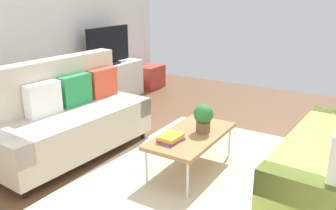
{
  "coord_description": "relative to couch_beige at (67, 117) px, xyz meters",
  "views": [
    {
      "loc": [
        -3.0,
        -1.53,
        1.84
      ],
      "look_at": [
        0.13,
        0.4,
        0.65
      ],
      "focal_mm": 37.72,
      "sensor_mm": 36.0,
      "label": 1
    }
  ],
  "objects": [
    {
      "name": "couch_beige",
      "position": [
        0.0,
        0.0,
        0.0
      ],
      "size": [
        1.95,
        0.96,
        1.1
      ],
      "rotation": [
        0.0,
        0.0,
        3.08
      ],
      "color": "beige",
      "rests_on": "ground_plane"
    },
    {
      "name": "ground_plane",
      "position": [
        0.35,
        -1.47,
        -0.45
      ],
      "size": [
        7.68,
        7.68,
        0.0
      ],
      "primitive_type": "plane",
      "color": "brown"
    },
    {
      "name": "tv_console",
      "position": [
        1.89,
        0.99,
        -0.13
      ],
      "size": [
        1.4,
        0.44,
        0.64
      ],
      "primitive_type": "cube",
      "color": "silver",
      "rests_on": "ground_plane"
    },
    {
      "name": "table_book_1",
      "position": [
        0.11,
        -1.33,
        0.01
      ],
      "size": [
        0.24,
        0.18,
        0.04
      ],
      "primitive_type": "cube",
      "rotation": [
        0.0,
        0.0,
        -0.02
      ],
      "color": "gold",
      "rests_on": "table_book_0"
    },
    {
      "name": "potted_plant",
      "position": [
        0.5,
        -1.5,
        0.14
      ],
      "size": [
        0.21,
        0.21,
        0.3
      ],
      "color": "brown",
      "rests_on": "coffee_table"
    },
    {
      "name": "storage_trunk",
      "position": [
        2.99,
        0.89,
        -0.23
      ],
      "size": [
        0.52,
        0.4,
        0.44
      ],
      "primitive_type": "cube",
      "color": "#B2382D",
      "rests_on": "ground_plane"
    },
    {
      "name": "area_rug",
      "position": [
        0.33,
        -1.62,
        -0.45
      ],
      "size": [
        2.9,
        2.2,
        0.01
      ],
      "primitive_type": "cube",
      "color": "beige",
      "rests_on": "ground_plane"
    },
    {
      "name": "vase_0",
      "position": [
        1.31,
        1.04,
        0.26
      ],
      "size": [
        0.13,
        0.13,
        0.13
      ],
      "primitive_type": "cylinder",
      "color": "#33B29E",
      "rests_on": "tv_console"
    },
    {
      "name": "table_book_0",
      "position": [
        0.11,
        -1.33,
        -0.02
      ],
      "size": [
        0.27,
        0.22,
        0.03
      ],
      "primitive_type": "cube",
      "rotation": [
        0.0,
        0.0,
        -0.19
      ],
      "color": "purple",
      "rests_on": "coffee_table"
    },
    {
      "name": "vase_1",
      "position": [
        1.5,
        1.04,
        0.27
      ],
      "size": [
        0.11,
        0.11,
        0.16
      ],
      "primitive_type": "cylinder",
      "color": "#B24C4C",
      "rests_on": "tv_console"
    },
    {
      "name": "wall_far",
      "position": [
        0.35,
        1.33,
        1.0
      ],
      "size": [
        6.4,
        0.12,
        2.9
      ],
      "primitive_type": "cube",
      "color": "white",
      "rests_on": "ground_plane"
    },
    {
      "name": "bottle_0",
      "position": [
        1.67,
        0.95,
        0.3
      ],
      "size": [
        0.05,
        0.05,
        0.23
      ],
      "primitive_type": "cylinder",
      "color": "orange",
      "rests_on": "tv_console"
    },
    {
      "name": "tv",
      "position": [
        1.89,
        0.97,
        0.5
      ],
      "size": [
        1.0,
        0.2,
        0.64
      ],
      "color": "black",
      "rests_on": "tv_console"
    },
    {
      "name": "coffee_table",
      "position": [
        0.38,
        -1.42,
        -0.06
      ],
      "size": [
        1.1,
        0.56,
        0.42
      ],
      "color": "#9E7042",
      "rests_on": "ground_plane"
    }
  ]
}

